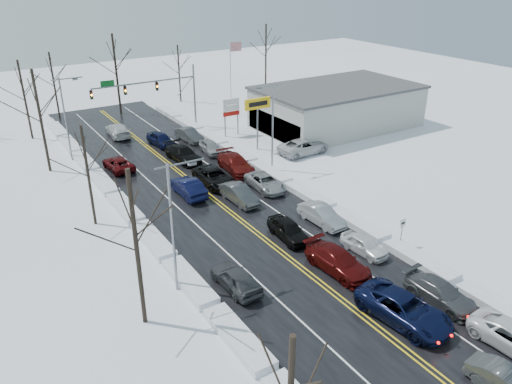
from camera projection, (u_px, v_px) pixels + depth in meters
ground at (254, 231)px, 40.35m from camera, size 160.00×160.00×0.00m
road_surface at (241, 221)px, 41.88m from camera, size 14.00×84.00×0.01m
snow_bank_left at (156, 246)px, 38.21m from camera, size 1.50×72.00×0.54m
snow_bank_right at (313, 200)px, 45.56m from camera, size 1.50×72.00×0.54m
traffic_signal_mast at (157, 89)px, 61.17m from camera, size 13.28×0.39×8.00m
tires_plus_sign at (258, 107)px, 55.59m from camera, size 3.20×0.34×6.00m
used_vehicles_sign at (231, 109)px, 60.90m from camera, size 2.20×0.22×4.65m
speed_limit_sign at (402, 227)px, 37.49m from camera, size 0.55×0.09×2.35m
flagpole at (232, 72)px, 68.19m from camera, size 1.87×1.20×10.00m
dealership_building at (337, 106)px, 64.63m from camera, size 20.40×12.40×5.30m
streetlight_ne at (271, 121)px, 49.79m from camera, size 3.20×0.25×9.00m
streetlight_sw at (175, 218)px, 31.03m from camera, size 3.20×0.25×9.00m
streetlight_nw at (66, 112)px, 52.50m from camera, size 3.20×0.25×9.00m
tree_left_b at (133, 220)px, 27.24m from camera, size 4.00×4.00×10.00m
tree_left_c at (85, 157)px, 38.90m from camera, size 3.40×3.40×8.50m
tree_left_d at (37, 101)px, 48.71m from camera, size 4.20×4.20×10.50m
tree_left_e at (22, 85)px, 58.40m from camera, size 3.80×3.80×9.50m
tree_far_b at (52, 73)px, 66.24m from camera, size 3.60×3.60×9.00m
tree_far_c at (115, 59)px, 67.98m from camera, size 4.40×4.40×11.00m
tree_far_d at (178, 63)px, 74.70m from camera, size 3.40×3.40×8.50m
tree_far_e at (266, 44)px, 82.23m from camera, size 4.20×4.20×10.50m
queued_car_2 at (402, 320)px, 30.33m from camera, size 3.49×6.34×1.68m
queued_car_3 at (337, 271)px, 35.13m from camera, size 2.55×5.58×1.58m
queued_car_4 at (288, 238)px, 39.25m from camera, size 2.10×4.57×1.52m
queued_car_5 at (239, 202)px, 45.16m from camera, size 1.83×4.74×1.54m
queued_car_6 at (214, 184)px, 48.69m from camera, size 2.63×5.59×1.55m
queued_car_7 at (184, 161)px, 54.45m from camera, size 2.65×5.63×1.59m
queued_car_8 at (162, 146)px, 58.84m from camera, size 2.39×4.80×1.57m
queued_car_11 at (439, 302)px, 31.90m from camera, size 2.26×5.03×1.43m
queued_car_12 at (363, 252)px, 37.33m from camera, size 1.88×4.03×1.33m
queued_car_13 at (321, 223)px, 41.50m from camera, size 1.79×4.65×1.51m
queued_car_14 at (265, 189)px, 47.69m from camera, size 2.46×5.04×1.38m
queued_car_15 at (236, 171)px, 51.78m from camera, size 2.84×5.92×1.67m
queued_car_16 at (211, 153)px, 56.55m from camera, size 2.12×4.34×1.42m
queued_car_17 at (189, 141)px, 60.39m from camera, size 2.05×4.70×1.50m
oncoming_car_0 at (189, 195)px, 46.41m from camera, size 1.77×5.03×1.66m
oncoming_car_1 at (119, 170)px, 52.11m from camera, size 2.45×4.87×1.32m
oncoming_car_2 at (119, 136)px, 62.03m from camera, size 2.56×5.58×1.58m
oncoming_car_3 at (236, 288)px, 33.30m from camera, size 1.93×4.57×1.54m
parked_car_0 at (304, 154)px, 56.42m from camera, size 6.16×2.93×1.70m
parked_car_1 at (299, 138)px, 61.38m from camera, size 2.33×5.16×1.47m
parked_car_2 at (265, 130)px, 64.08m from camera, size 2.11×4.44×1.46m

